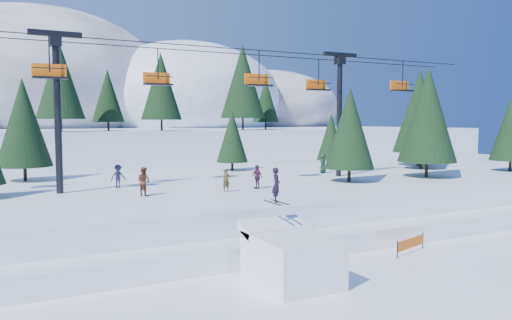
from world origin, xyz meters
name	(u,v)px	position (x,y,z in m)	size (l,w,h in m)	color
ground	(345,296)	(0.00, 0.00, 0.00)	(160.00, 160.00, 0.00)	white
mid_shelf	(193,202)	(0.00, 18.00, 1.25)	(70.00, 22.00, 2.50)	white
berm	(256,241)	(0.00, 8.00, 0.55)	(70.00, 6.00, 1.10)	white
mountain_ridge	(48,106)	(-5.08, 73.35, 9.64)	(119.00, 60.21, 26.46)	white
jump_kicker	(291,256)	(-1.10, 2.48, 1.18)	(3.17, 4.38, 4.99)	white
chairlift	(215,91)	(1.81, 18.05, 9.32)	(46.00, 3.21, 10.28)	black
conifer_stand	(254,122)	(5.53, 19.00, 7.03)	(62.41, 16.82, 10.00)	black
distant_skiers	(171,176)	(-1.92, 16.96, 3.35)	(29.23, 7.68, 1.80)	#4A3A1F
banner_near	(411,243)	(7.26, 3.75, 0.54)	(2.73, 0.90, 0.90)	black
banner_far	(402,232)	(8.71, 5.96, 0.54)	(2.77, 0.75, 0.90)	black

